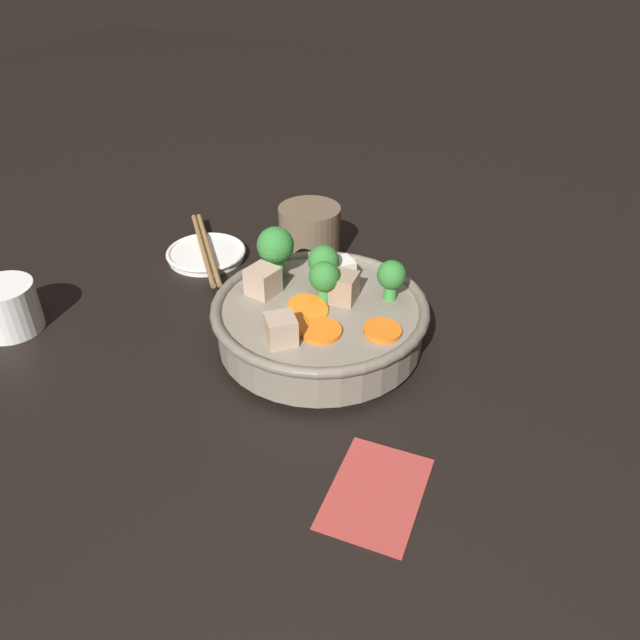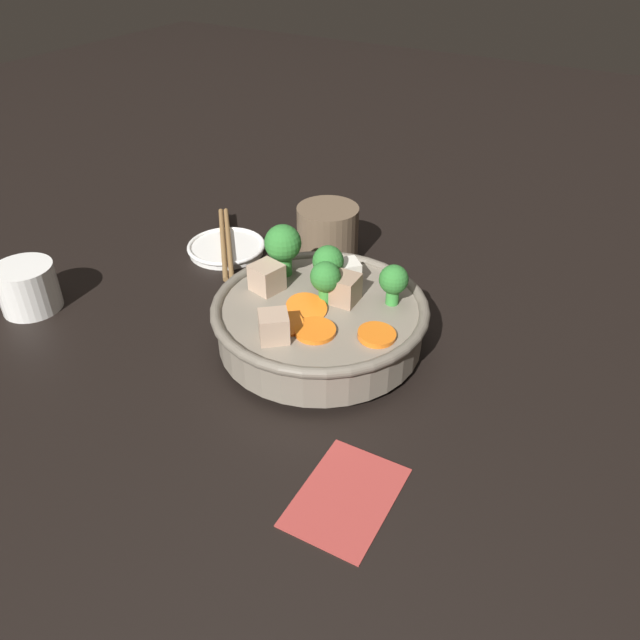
{
  "view_description": "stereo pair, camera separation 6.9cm",
  "coord_description": "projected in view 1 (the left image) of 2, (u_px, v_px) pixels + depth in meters",
  "views": [
    {
      "loc": [
        -0.51,
        -0.23,
        0.43
      ],
      "look_at": [
        0.0,
        0.0,
        0.04
      ],
      "focal_mm": 35.0,
      "sensor_mm": 36.0,
      "label": 1
    },
    {
      "loc": [
        -0.48,
        -0.29,
        0.43
      ],
      "look_at": [
        0.0,
        0.0,
        0.04
      ],
      "focal_mm": 35.0,
      "sensor_mm": 36.0,
      "label": 2
    }
  ],
  "objects": [
    {
      "name": "chopsticks_pair",
      "position": [
        206.0,
        248.0,
        0.87
      ],
      "size": [
        0.17,
        0.14,
        0.01
      ],
      "color": "olive",
      "rests_on": "side_saucer"
    },
    {
      "name": "tea_cup",
      "position": [
        7.0,
        307.0,
        0.72
      ],
      "size": [
        0.07,
        0.07,
        0.06
      ],
      "color": "white",
      "rests_on": "ground_plane"
    },
    {
      "name": "napkin",
      "position": [
        376.0,
        492.0,
        0.54
      ],
      "size": [
        0.11,
        0.08,
        0.0
      ],
      "color": "#A33833",
      "rests_on": "ground_plane"
    },
    {
      "name": "ground_plane",
      "position": [
        320.0,
        346.0,
        0.71
      ],
      "size": [
        3.0,
        3.0,
        0.0
      ],
      "primitive_type": "plane",
      "color": "black"
    },
    {
      "name": "side_saucer",
      "position": [
        206.0,
        254.0,
        0.87
      ],
      "size": [
        0.11,
        0.11,
        0.01
      ],
      "color": "white",
      "rests_on": "ground_plane"
    },
    {
      "name": "dark_mug",
      "position": [
        310.0,
        234.0,
        0.85
      ],
      "size": [
        0.11,
        0.08,
        0.08
      ],
      "color": "brown",
      "rests_on": "ground_plane"
    },
    {
      "name": "stirfry_bowl",
      "position": [
        319.0,
        316.0,
        0.69
      ],
      "size": [
        0.24,
        0.24,
        0.12
      ],
      "color": "slate",
      "rests_on": "ground_plane"
    }
  ]
}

